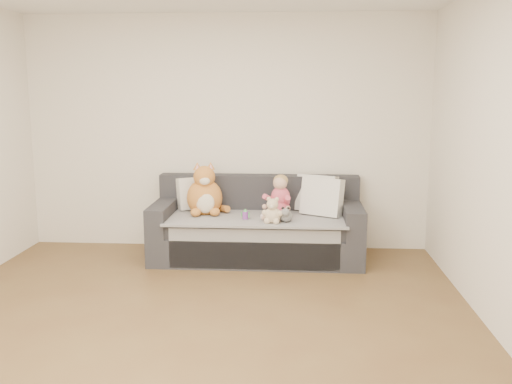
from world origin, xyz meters
TOP-DOWN VIEW (x-y plane):
  - room_shell at (0.00, 0.42)m, footprint 5.00×5.00m
  - sofa at (0.37, 2.06)m, footprint 2.20×0.94m
  - cushion_left at (-0.33, 2.30)m, footprint 0.42×0.34m
  - cushion_right_back at (1.01, 2.26)m, footprint 0.48×0.35m
  - cushion_right_front at (1.06, 2.07)m, footprint 0.48×0.38m
  - toddler at (0.61, 2.02)m, footprint 0.30×0.45m
  - plush_cat at (-0.18, 2.06)m, footprint 0.47×0.44m
  - teddy_bear at (0.55, 1.68)m, footprint 0.21×0.16m
  - plush_cow at (0.68, 1.73)m, footprint 0.14×0.21m
  - sippy_cup at (0.27, 1.83)m, footprint 0.09×0.08m

SIDE VIEW (x-z plane):
  - sofa at x=0.37m, z-range -0.12..0.73m
  - sippy_cup at x=0.27m, z-range 0.48..0.58m
  - plush_cow at x=0.68m, z-range 0.46..0.63m
  - teddy_bear at x=0.55m, z-range 0.45..0.71m
  - cushion_left at x=-0.33m, z-range 0.47..0.83m
  - toddler at x=0.61m, z-range 0.44..0.88m
  - cushion_right_back at x=1.01m, z-range 0.47..0.88m
  - cushion_right_front at x=1.06m, z-range 0.47..0.88m
  - plush_cat at x=-0.18m, z-range 0.39..0.98m
  - room_shell at x=0.00m, z-range -1.20..3.80m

